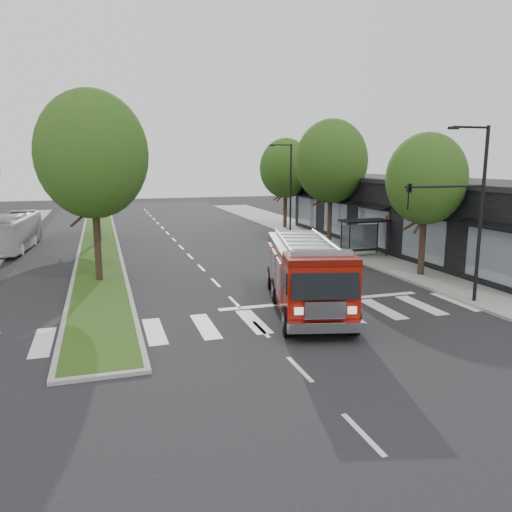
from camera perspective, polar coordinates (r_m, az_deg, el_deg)
The scene contains 14 objects.
ground at distance 23.36m, azimuth -2.46°, elevation -5.31°, with size 140.00×140.00×0.00m, color black.
sidewalk_right at distance 37.12m, azimuth 12.39°, elevation 0.58°, with size 5.00×80.00×0.15m, color gray.
median at distance 40.22m, azimuth -17.48°, elevation 1.10°, with size 3.00×50.00×0.15m.
storefront_row at distance 39.21m, azimuth 18.28°, elevation 4.39°, with size 8.00×30.00×5.00m, color black.
bus_shelter at distance 34.60m, azimuth 12.15°, elevation 3.15°, with size 3.20×1.60×2.61m.
tree_right_near at distance 29.32m, azimuth 18.88°, elevation 8.31°, with size 4.40×4.40×8.05m.
tree_right_mid at distance 39.65m, azimuth 8.59°, elevation 10.65°, with size 5.60×5.60×9.72m.
tree_right_far at distance 48.85m, azimuth 3.40°, elevation 9.97°, with size 5.00×5.00×8.73m.
tree_median_near at distance 27.72m, azimuth -18.22°, elevation 10.95°, with size 5.80×5.80×10.16m.
tree_median_far at distance 41.72m, azimuth -17.98°, elevation 10.25°, with size 5.60×5.60×9.72m.
streetlight_right_near at distance 23.87m, azimuth 22.84°, elevation 5.61°, with size 4.08×0.22×8.00m.
streetlight_right_far at distance 44.74m, azimuth 3.80°, elevation 8.16°, with size 2.11×0.20×8.00m.
fire_engine at distance 22.15m, azimuth 5.78°, elevation -2.15°, with size 4.87×9.60×3.19m.
city_bus at distance 41.07m, azimuth -25.97°, elevation 2.49°, with size 2.26×9.65×2.69m, color silver.
Camera 1 is at (-5.71, -21.72, 6.44)m, focal length 35.00 mm.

